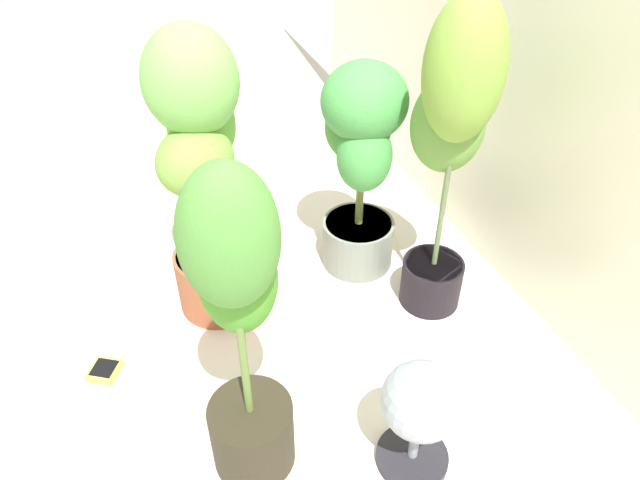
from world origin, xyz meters
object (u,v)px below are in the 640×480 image
object	(u,v)px
potted_plant_back_left	(361,154)
potted_plant_front_right	(240,321)
hygrometer_box	(105,371)
floor_fan	(420,408)
potted_plant_back_center	(452,134)
potted_plant_front_left	(203,169)

from	to	relation	value
potted_plant_back_left	potted_plant_front_right	distance (m)	0.81
hygrometer_box	floor_fan	bearing A→B (deg)	172.98
potted_plant_back_left	potted_plant_back_center	distance (m)	0.33
hygrometer_box	floor_fan	distance (m)	0.91
potted_plant_back_left	potted_plant_front_right	world-z (taller)	potted_plant_front_right
hygrometer_box	potted_plant_front_right	bearing A→B (deg)	162.49
potted_plant_back_center	hygrometer_box	world-z (taller)	potted_plant_back_center
potted_plant_front_right	floor_fan	distance (m)	0.47
potted_plant_back_left	potted_plant_back_center	world-z (taller)	potted_plant_back_center
potted_plant_front_right	potted_plant_back_center	bearing A→B (deg)	116.82
potted_plant_back_center	potted_plant_front_left	bearing A→B (deg)	-108.67
potted_plant_front_left	potted_plant_front_right	xyz separation A→B (m)	(0.56, -0.05, -0.03)
potted_plant_back_center	floor_fan	size ratio (longest dim) A/B	2.91
potted_plant_back_left	potted_plant_front_left	bearing A→B (deg)	-85.99
floor_fan	potted_plant_front_right	bearing A→B (deg)	178.93
potted_plant_front_right	potted_plant_front_left	bearing A→B (deg)	175.22
potted_plant_back_center	floor_fan	xyz separation A→B (m)	(0.51, -0.33, -0.38)
floor_fan	potted_plant_back_left	bearing A→B (deg)	100.64
potted_plant_back_left	potted_plant_front_right	xyz separation A→B (m)	(0.60, -0.54, 0.04)
potted_plant_back_left	hygrometer_box	bearing A→B (deg)	-76.41
potted_plant_front_left	floor_fan	xyz separation A→B (m)	(0.73, 0.31, -0.29)
potted_plant_front_left	potted_plant_back_center	world-z (taller)	potted_plant_back_center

